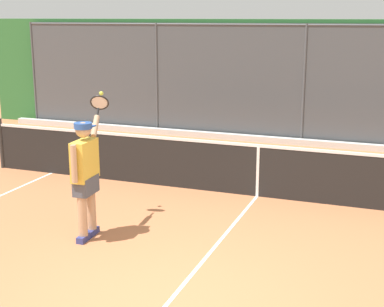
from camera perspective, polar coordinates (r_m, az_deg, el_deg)
The scene contains 4 objects.
ground_plane at distance 6.48m, azimuth -2.75°, elevation -15.34°, with size 60.00×60.00×0.00m, color #B76B42.
fence_backdrop at distance 14.89m, azimuth 11.79°, elevation 7.29°, with size 19.04×1.37×3.09m.
tennis_net at distance 10.02m, azimuth 6.75°, elevation -1.67°, with size 11.27×0.09×1.07m.
tennis_player at distance 8.11m, azimuth -10.83°, elevation -1.72°, with size 0.52×1.41×2.02m.
Camera 1 is at (-2.27, 5.19, 3.16)m, focal length 52.20 mm.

